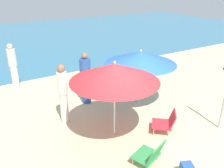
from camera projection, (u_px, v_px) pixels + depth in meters
ground_plane at (136, 140)px, 5.83m from camera, size 40.00×40.00×0.00m
sea_water at (22, 39)px, 16.36m from camera, size 40.00×16.00×0.01m
umbrella_red at (115, 72)px, 5.41m from camera, size 2.13×2.13×1.97m
umbrella_blue at (141, 58)px, 7.09m from camera, size 2.19×2.19×1.77m
beach_chair_a at (119, 78)px, 8.68m from camera, size 0.57×0.55×0.69m
beach_chair_b at (166, 122)px, 6.05m from camera, size 0.77×0.76×0.60m
beach_chair_c at (151, 154)px, 4.92m from camera, size 0.71×0.70×0.61m
person_a at (86, 78)px, 7.39m from camera, size 0.34×0.34×1.67m
person_b at (13, 67)px, 8.37m from camera, size 0.29×0.29×1.68m
person_d at (63, 93)px, 6.28m from camera, size 0.26×0.26×1.69m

